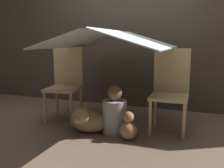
{
  "coord_description": "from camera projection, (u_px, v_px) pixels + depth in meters",
  "views": [
    {
      "loc": [
        1.06,
        -2.76,
        1.07
      ],
      "look_at": [
        0.0,
        0.1,
        0.54
      ],
      "focal_mm": 40.0,
      "sensor_mm": 36.0,
      "label": 1
    }
  ],
  "objects": [
    {
      "name": "dog",
      "position": [
        86.0,
        120.0,
        2.91
      ],
      "size": [
        0.46,
        0.44,
        0.37
      ],
      "color": "#9E7F56",
      "rests_on": "ground_plane"
    },
    {
      "name": "chair_left",
      "position": [
        65.0,
        81.0,
        3.43
      ],
      "size": [
        0.48,
        0.48,
        0.98
      ],
      "rotation": [
        0.0,
        0.0,
        0.13
      ],
      "color": "#D1B27F",
      "rests_on": "ground_plane"
    },
    {
      "name": "person_front",
      "position": [
        115.0,
        113.0,
        2.91
      ],
      "size": [
        0.28,
        0.28,
        0.56
      ],
      "color": "#B2B2B7",
      "rests_on": "ground_plane"
    },
    {
      "name": "chair_right",
      "position": [
        170.0,
        88.0,
        2.94
      ],
      "size": [
        0.44,
        0.44,
        0.98
      ],
      "rotation": [
        0.0,
        0.0,
        0.03
      ],
      "color": "#D1B27F",
      "rests_on": "ground_plane"
    },
    {
      "name": "wall_back",
      "position": [
        135.0,
        29.0,
        3.95
      ],
      "size": [
        7.0,
        0.05,
        2.5
      ],
      "color": "#4C4238",
      "rests_on": "ground_plane"
    },
    {
      "name": "ground_plane",
      "position": [
        109.0,
        128.0,
        3.1
      ],
      "size": [
        8.8,
        8.8,
        0.0
      ],
      "primitive_type": "plane",
      "color": "#7A6651"
    },
    {
      "name": "plush_toy",
      "position": [
        128.0,
        128.0,
        2.73
      ],
      "size": [
        0.2,
        0.2,
        0.32
      ],
      "color": "tan",
      "rests_on": "ground_plane"
    },
    {
      "name": "sheet_canopy",
      "position": [
        112.0,
        39.0,
        3.01
      ],
      "size": [
        1.41,
        1.5,
        0.22
      ],
      "color": "silver"
    }
  ]
}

